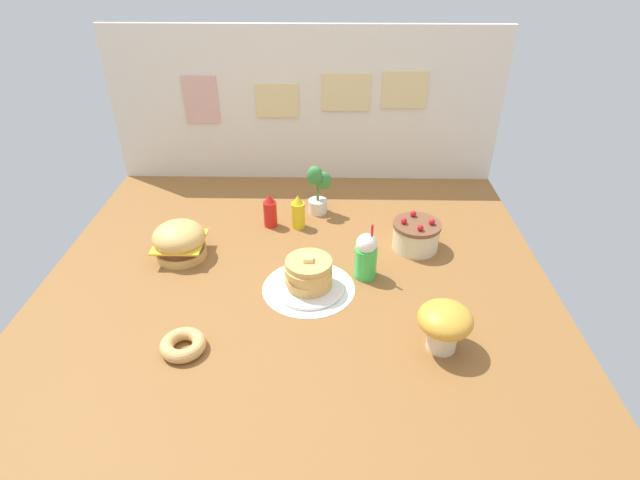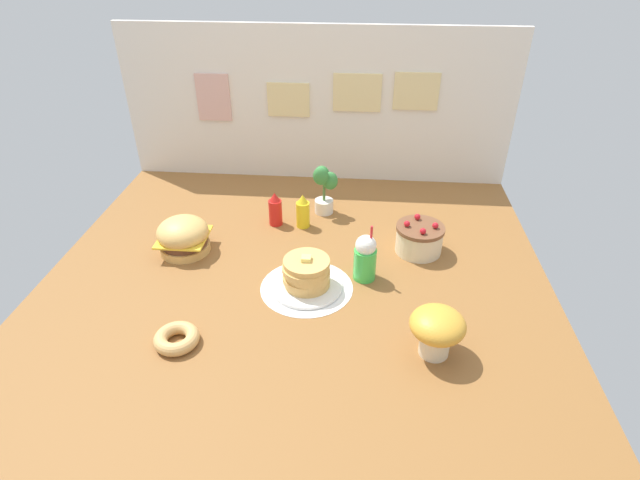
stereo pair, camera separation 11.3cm
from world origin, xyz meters
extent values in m
cube|color=brown|center=(0.00, 0.00, -0.01)|extent=(2.13, 2.09, 0.02)
cube|color=silver|center=(0.00, 1.04, 0.42)|extent=(2.13, 0.03, 0.84)
cube|color=#D8A599|center=(-0.57, 1.02, 0.46)|extent=(0.18, 0.01, 0.26)
cube|color=beige|center=(-0.15, 1.02, 0.46)|extent=(0.23, 0.01, 0.18)
cube|color=beige|center=(0.22, 1.02, 0.51)|extent=(0.26, 0.01, 0.20)
cube|color=beige|center=(0.53, 1.02, 0.52)|extent=(0.24, 0.01, 0.19)
cylinder|color=white|center=(0.05, -0.03, 0.00)|extent=(0.38, 0.38, 0.00)
cylinder|color=#DBA859|center=(-0.53, 0.20, 0.02)|extent=(0.23, 0.23, 0.04)
cylinder|color=#59331E|center=(-0.53, 0.20, 0.05)|extent=(0.21, 0.21, 0.03)
cube|color=yellow|center=(-0.53, 0.20, 0.07)|extent=(0.21, 0.21, 0.01)
ellipsoid|color=#E5B260|center=(-0.53, 0.20, 0.10)|extent=(0.23, 0.23, 0.13)
cylinder|color=white|center=(0.05, -0.03, 0.01)|extent=(0.30, 0.30, 0.01)
cylinder|color=#E0AD5B|center=(0.06, -0.03, 0.03)|extent=(0.19, 0.19, 0.02)
cylinder|color=#E0AD5B|center=(0.05, -0.03, 0.05)|extent=(0.19, 0.19, 0.02)
cylinder|color=#E0AD5B|center=(0.06, -0.03, 0.08)|extent=(0.19, 0.19, 0.02)
cylinder|color=#E0AD5B|center=(0.05, -0.03, 0.10)|extent=(0.19, 0.19, 0.02)
cylinder|color=#E0AD5B|center=(0.06, -0.03, 0.13)|extent=(0.19, 0.19, 0.02)
cube|color=#F7E072|center=(0.05, -0.03, 0.15)|extent=(0.04, 0.04, 0.02)
cylinder|color=beige|center=(0.53, 0.29, 0.06)|extent=(0.21, 0.21, 0.11)
cylinder|color=brown|center=(0.53, 0.29, 0.12)|extent=(0.22, 0.22, 0.02)
sphere|color=red|center=(0.59, 0.28, 0.14)|extent=(0.03, 0.03, 0.03)
sphere|color=red|center=(0.52, 0.35, 0.14)|extent=(0.03, 0.03, 0.03)
sphere|color=red|center=(0.47, 0.28, 0.14)|extent=(0.03, 0.03, 0.03)
sphere|color=red|center=(0.54, 0.22, 0.14)|extent=(0.03, 0.03, 0.03)
cylinder|color=red|center=(-0.15, 0.47, 0.07)|extent=(0.07, 0.07, 0.13)
cone|color=red|center=(-0.15, 0.47, 0.15)|extent=(0.05, 0.05, 0.04)
cylinder|color=yellow|center=(-0.02, 0.46, 0.07)|extent=(0.07, 0.07, 0.13)
cone|color=yellow|center=(-0.02, 0.46, 0.15)|extent=(0.05, 0.05, 0.04)
cylinder|color=green|center=(0.29, 0.06, 0.07)|extent=(0.10, 0.10, 0.14)
sphere|color=white|center=(0.29, 0.06, 0.16)|extent=(0.09, 0.09, 0.09)
cylinder|color=red|center=(0.31, 0.06, 0.19)|extent=(0.01, 0.03, 0.14)
torus|color=tan|center=(-0.37, -0.39, 0.02)|extent=(0.16, 0.16, 0.05)
torus|color=pink|center=(-0.37, -0.39, 0.03)|extent=(0.15, 0.15, 0.04)
cylinder|color=white|center=(0.08, 0.61, 0.03)|extent=(0.10, 0.10, 0.07)
cylinder|color=#4C7238|center=(0.08, 0.61, 0.13)|extent=(0.01, 0.01, 0.12)
ellipsoid|color=#38843D|center=(0.11, 0.61, 0.18)|extent=(0.08, 0.05, 0.10)
ellipsoid|color=#38843D|center=(0.06, 0.64, 0.20)|extent=(0.08, 0.05, 0.10)
ellipsoid|color=#38843D|center=(0.06, 0.59, 0.22)|extent=(0.08, 0.05, 0.10)
cylinder|color=beige|center=(0.54, -0.36, 0.04)|extent=(0.10, 0.10, 0.09)
ellipsoid|color=gold|center=(0.54, -0.36, 0.13)|extent=(0.19, 0.19, 0.11)
camera|label=1|loc=(0.13, -1.65, 1.28)|focal=28.06mm
camera|label=2|loc=(0.25, -1.65, 1.28)|focal=28.06mm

